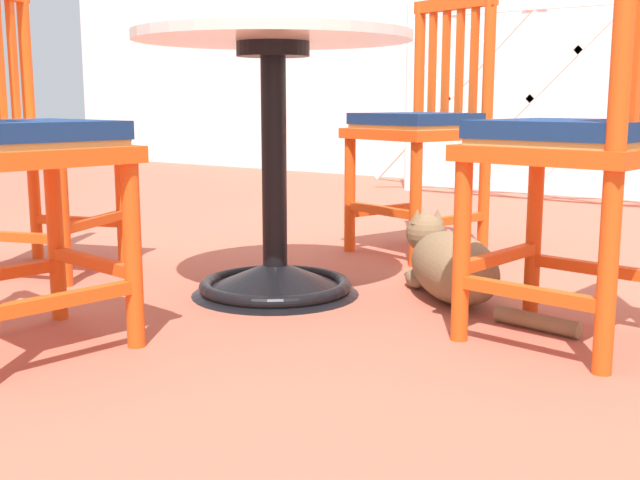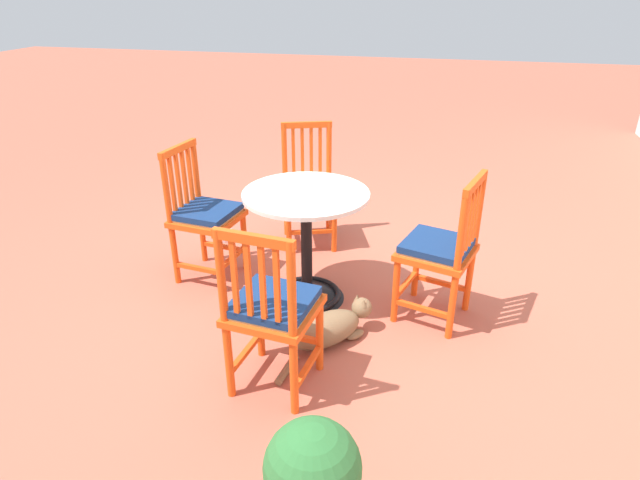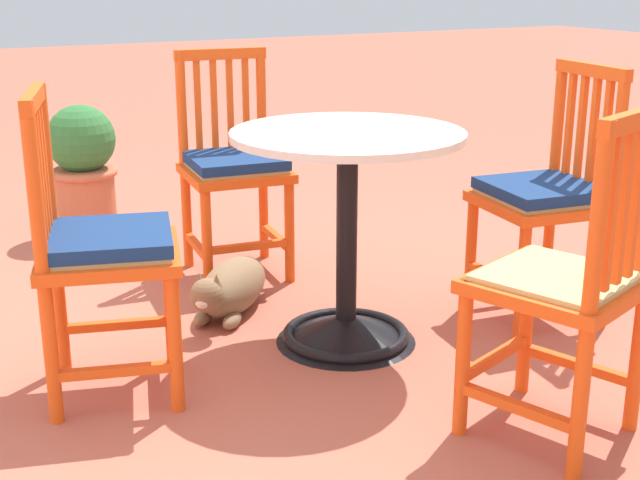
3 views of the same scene
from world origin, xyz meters
name	(u,v)px [view 3 (image 3 of 3)]	position (x,y,z in m)	size (l,w,h in m)	color
ground_plane	(333,348)	(0.00, 0.00, 0.00)	(24.00, 24.00, 0.00)	#AD5642
cafe_table	(346,263)	(0.03, -0.06, 0.28)	(0.76, 0.76, 0.73)	black
orange_chair_tucked_in	(102,250)	(0.05, 0.74, 0.45)	(0.50, 0.50, 0.91)	#E04C14
orange_chair_by_planter	(567,287)	(-0.78, -0.26, 0.43)	(0.51, 0.51, 0.91)	#E04C14
orange_chair_facing_out	(546,198)	(-0.10, -0.80, 0.45)	(0.45, 0.45, 0.91)	#E04C14
orange_chair_at_corner	(234,168)	(0.87, -0.01, 0.45)	(0.44, 0.44, 0.91)	#E04C14
tabby_cat	(229,289)	(0.45, 0.19, 0.10)	(0.65, 0.46, 0.23)	brown
terracotta_planter	(83,167)	(1.71, 0.41, 0.33)	(0.32, 0.32, 0.62)	#B25B3D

